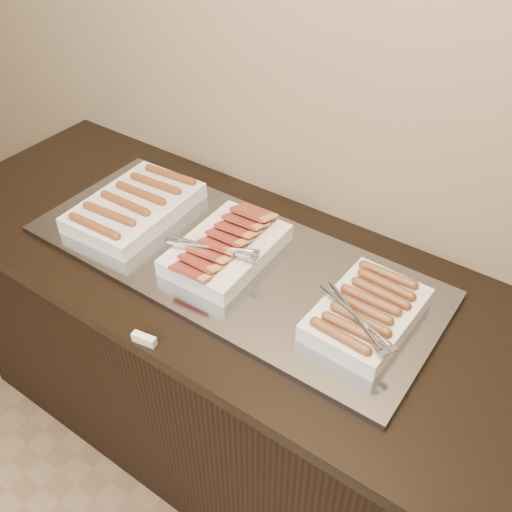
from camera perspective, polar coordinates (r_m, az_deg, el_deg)
The scene contains 6 objects.
counter at distance 1.95m, azimuth -1.90°, elevation -10.84°, with size 2.06×0.76×0.90m.
warming_tray at distance 1.62m, azimuth -2.63°, elevation -0.42°, with size 1.20×0.50×0.02m, color #8E919B.
dish_left at distance 1.81m, azimuth -12.01°, elevation 4.90°, with size 0.28×0.40×0.07m.
dish_center at distance 1.60m, azimuth -3.08°, elevation 0.84°, with size 0.27×0.37×0.09m.
dish_right at distance 1.44m, azimuth 10.94°, elevation -5.57°, with size 0.26×0.32×0.08m.
label_holder at distance 1.43m, azimuth -11.12°, elevation -8.17°, with size 0.06×0.02×0.03m, color silver.
Camera 1 is at (0.76, 1.17, 1.97)m, focal length 40.00 mm.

